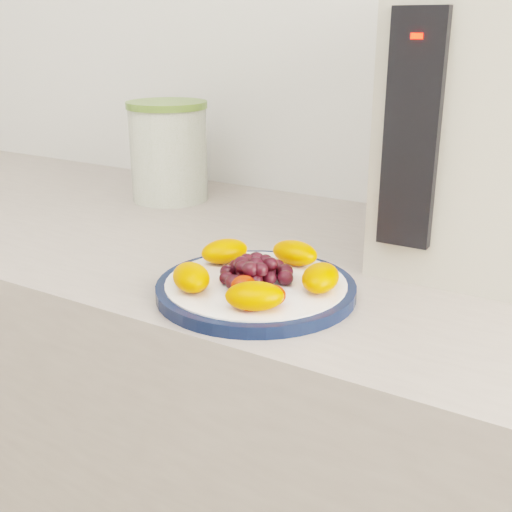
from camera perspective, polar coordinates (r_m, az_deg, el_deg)
The scene contains 10 objects.
counter at distance 1.18m, azimuth 1.42°, elevation -20.30°, with size 3.50×0.60×0.90m, color #A09288.
cabinet_face at distance 1.20m, azimuth 1.41°, elevation -21.39°, with size 3.48×0.58×0.84m, color olive.
plate_rim at distance 0.78m, azimuth -0.00°, elevation -2.95°, with size 0.24×0.24×0.01m, color #0B1633.
plate_face at distance 0.78m, azimuth -0.00°, elevation -2.88°, with size 0.22×0.22×0.02m, color white.
canister at distance 1.21m, azimuth -7.75°, elevation 8.92°, with size 0.14×0.14×0.17m, color #425614.
canister_lid at distance 1.19m, azimuth -7.95°, elevation 13.18°, with size 0.15×0.15×0.01m, color #5B7934.
appliance_body at distance 0.92m, azimuth 19.84°, elevation 11.03°, with size 0.21×0.30×0.37m, color #B8B19F.
appliance_panel at distance 0.78m, azimuth 13.73°, elevation 10.68°, with size 0.06×0.02×0.28m, color black.
appliance_led at distance 0.76m, azimuth 14.13°, elevation 18.44°, with size 0.01×0.01×0.01m, color #FF0C05.
fruit_plate at distance 0.76m, azimuth 0.03°, elevation -1.46°, with size 0.21×0.21×0.03m.
Camera 1 is at (0.44, 0.42, 1.21)m, focal length 45.00 mm.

